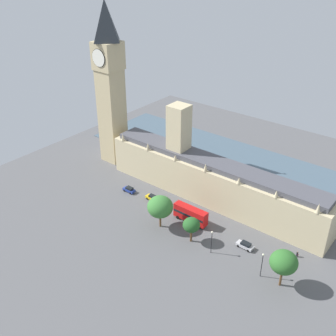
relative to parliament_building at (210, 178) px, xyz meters
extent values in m
plane|color=#565659|center=(1.99, 1.13, -7.36)|extent=(143.89, 143.89, 0.00)
cube|color=#475B6B|center=(-25.89, 1.13, -7.24)|extent=(32.63, 129.50, 0.25)
cube|color=#CCBA8E|center=(-0.01, 1.13, -1.24)|extent=(10.05, 73.89, 12.25)
cube|color=#CCBA8E|center=(-0.01, -12.17, 6.69)|extent=(5.75, 5.75, 28.10)
cube|color=#4C4C54|center=(-0.01, 1.13, 5.68)|extent=(7.64, 70.93, 1.60)
cone|color=#CCBA8E|center=(4.61, -32.12, 6.18)|extent=(1.20, 1.20, 2.59)
cone|color=#CCBA8E|center=(4.61, -21.04, 6.11)|extent=(1.20, 1.20, 2.45)
cone|color=#CCBA8E|center=(4.61, -9.95, 5.80)|extent=(1.20, 1.20, 1.83)
cone|color=#CCBA8E|center=(4.61, 1.13, 6.15)|extent=(1.20, 1.20, 2.53)
cone|color=#CCBA8E|center=(4.61, 12.21, 5.90)|extent=(1.20, 1.20, 2.02)
cone|color=#CCBA8E|center=(4.61, 23.30, 5.95)|extent=(1.20, 1.20, 2.14)
cone|color=#CCBA8E|center=(4.61, 34.38, 6.26)|extent=(1.20, 1.20, 2.75)
cube|color=tan|center=(-0.74, -42.25, 9.42)|extent=(7.37, 7.37, 33.56)
cube|color=tan|center=(-0.74, -42.25, 30.77)|extent=(8.11, 8.11, 9.14)
cylinder|color=silver|center=(3.46, -42.25, 30.77)|extent=(0.25, 5.60, 5.60)
torus|color=black|center=(3.46, -42.25, 30.77)|extent=(0.24, 5.84, 5.84)
cylinder|color=silver|center=(-0.74, -46.46, 30.77)|extent=(5.60, 0.25, 5.60)
torus|color=black|center=(-0.74, -46.46, 30.77)|extent=(5.84, 0.24, 5.84)
pyramid|color=#2D3338|center=(-0.74, -42.25, 41.80)|extent=(8.11, 8.11, 12.92)
cube|color=navy|center=(12.88, -22.23, -6.65)|extent=(1.85, 4.19, 0.75)
cube|color=black|center=(12.87, -22.02, -5.95)|extent=(1.54, 2.35, 0.65)
cylinder|color=black|center=(13.71, -23.56, -7.02)|extent=(0.26, 0.68, 0.68)
cylinder|color=black|center=(12.07, -23.57, -7.02)|extent=(0.26, 0.68, 0.68)
cylinder|color=black|center=(13.68, -20.89, -7.02)|extent=(0.26, 0.68, 0.68)
cylinder|color=black|center=(12.04, -20.91, -7.02)|extent=(0.26, 0.68, 0.68)
cube|color=gold|center=(11.82, -13.25, -6.65)|extent=(1.74, 4.57, 0.75)
cube|color=black|center=(11.82, -13.02, -5.95)|extent=(1.45, 2.56, 0.65)
cylinder|color=black|center=(12.59, -14.71, -7.02)|extent=(0.25, 0.68, 0.68)
cylinder|color=black|center=(11.04, -14.70, -7.02)|extent=(0.25, 0.68, 0.68)
cylinder|color=black|center=(12.61, -11.79, -7.02)|extent=(0.25, 0.68, 0.68)
cylinder|color=black|center=(11.05, -11.78, -7.02)|extent=(0.25, 0.68, 0.68)
cube|color=red|center=(13.52, 2.61, -4.71)|extent=(2.55, 10.51, 4.20)
cube|color=black|center=(13.52, 2.61, -4.63)|extent=(2.61, 10.11, 0.70)
cylinder|color=black|center=(12.35, 6.28, -6.81)|extent=(0.36, 1.10, 1.10)
cylinder|color=black|center=(14.65, 6.30, -6.81)|extent=(0.36, 1.10, 1.10)
cylinder|color=black|center=(12.39, -1.07, -6.81)|extent=(0.36, 1.10, 1.10)
cylinder|color=black|center=(14.69, -1.05, -6.81)|extent=(0.36, 1.10, 1.10)
cube|color=#B7B7BC|center=(13.86, 20.55, -6.65)|extent=(2.01, 4.68, 0.75)
cube|color=black|center=(13.86, 20.78, -5.95)|extent=(1.65, 2.64, 0.65)
cylinder|color=black|center=(14.67, 19.05, -7.02)|extent=(0.27, 0.69, 0.68)
cylinder|color=black|center=(12.96, 19.09, -7.02)|extent=(0.27, 0.69, 0.68)
cylinder|color=black|center=(14.76, 22.01, -7.02)|extent=(0.27, 0.69, 0.68)
cylinder|color=black|center=(13.04, 22.06, -7.02)|extent=(0.27, 0.69, 0.68)
cylinder|color=black|center=(8.59, 32.69, -6.66)|extent=(0.50, 0.50, 1.40)
sphere|color=#8C6647|center=(8.59, 32.69, -5.83)|extent=(0.27, 0.27, 0.27)
cube|color=maroon|center=(8.62, 32.98, -6.60)|extent=(0.33, 0.13, 0.25)
cylinder|color=brown|center=(20.60, -2.75, -5.38)|extent=(0.56, 0.56, 3.97)
ellipsoid|color=#387533|center=(20.60, -2.75, -0.70)|extent=(7.19, 7.19, 6.11)
cylinder|color=brown|center=(20.49, 7.83, -5.55)|extent=(0.56, 0.56, 3.64)
ellipsoid|color=#235623|center=(20.49, 7.83, -1.99)|extent=(4.63, 4.63, 3.94)
cylinder|color=brown|center=(20.47, 33.54, -5.07)|extent=(0.56, 0.56, 4.58)
ellipsoid|color=#2D6628|center=(20.47, 33.54, -0.35)|extent=(6.46, 6.46, 5.49)
cylinder|color=black|center=(21.03, 14.62, -4.19)|extent=(0.18, 0.18, 6.34)
sphere|color=#F2EAC6|center=(21.03, 14.62, -0.75)|extent=(0.56, 0.56, 0.56)
cylinder|color=black|center=(20.74, 28.62, -4.15)|extent=(0.18, 0.18, 6.43)
sphere|color=#F2EAC6|center=(20.74, 28.62, -0.65)|extent=(0.56, 0.56, 0.56)
camera|label=1|loc=(91.22, 56.51, 62.78)|focal=43.21mm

